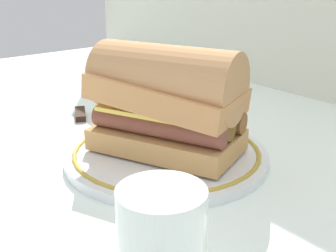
# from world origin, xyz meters

# --- Properties ---
(ground_plane) EXTENTS (1.50, 1.50, 0.00)m
(ground_plane) POSITION_xyz_m (0.00, 0.00, 0.00)
(ground_plane) COLOR white
(plate) EXTENTS (0.25, 0.25, 0.01)m
(plate) POSITION_xyz_m (0.01, 0.00, 0.01)
(plate) COLOR white
(plate) RESTS_ON ground_plane
(sausage_sandwich) EXTENTS (0.20, 0.16, 0.13)m
(sausage_sandwich) POSITION_xyz_m (0.01, 0.00, 0.08)
(sausage_sandwich) COLOR tan
(sausage_sandwich) RESTS_ON plate
(drinking_glass) EXTENTS (0.06, 0.06, 0.09)m
(drinking_glass) POSITION_xyz_m (0.20, -0.16, 0.04)
(drinking_glass) COLOR silver
(drinking_glass) RESTS_ON ground_plane
(butter_knife) EXTENTS (0.14, 0.08, 0.01)m
(butter_knife) POSITION_xyz_m (-0.17, -0.02, 0.00)
(butter_knife) COLOR silver
(butter_knife) RESTS_ON ground_plane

